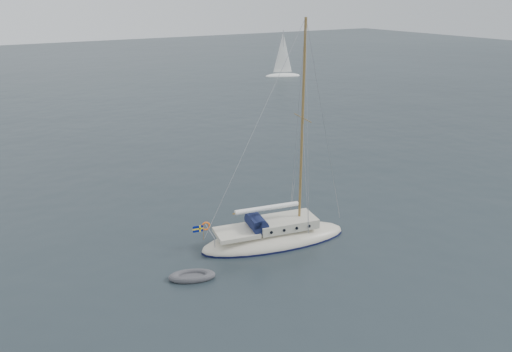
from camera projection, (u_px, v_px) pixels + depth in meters
ground at (243, 260)px, 29.85m from camera, size 300.00×300.00×0.00m
sailboat at (275, 226)px, 31.64m from camera, size 10.11×3.03×14.40m
dinghy at (192, 276)px, 27.82m from camera, size 2.62×1.18×0.38m
distant_yacht_b at (283, 56)px, 93.73m from camera, size 6.78×3.61×8.98m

